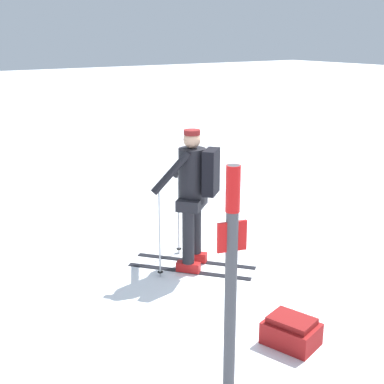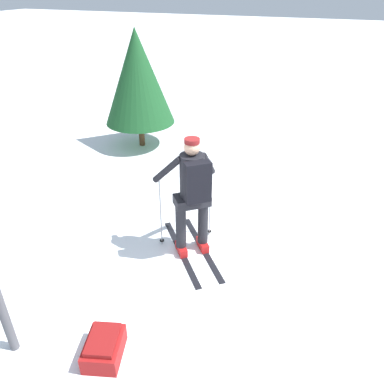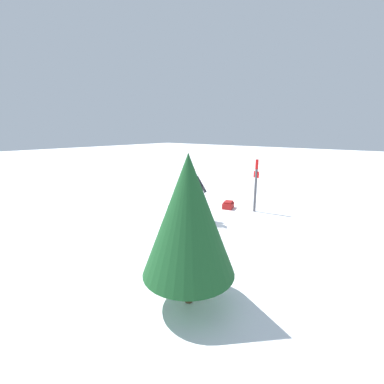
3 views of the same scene
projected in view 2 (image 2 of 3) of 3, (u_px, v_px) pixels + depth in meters
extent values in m
plane|color=white|center=(214.00, 295.00, 4.85)|extent=(80.00, 80.00, 0.00)
cube|color=black|center=(181.00, 252.00, 5.59)|extent=(1.10, 1.30, 0.01)
cube|color=red|center=(181.00, 249.00, 5.56)|extent=(0.28, 0.30, 0.12)
cylinder|color=black|center=(181.00, 225.00, 5.34)|extent=(0.15, 0.15, 0.75)
cube|color=black|center=(203.00, 248.00, 5.68)|extent=(1.10, 1.30, 0.01)
cube|color=red|center=(203.00, 244.00, 5.65)|extent=(0.28, 0.30, 0.12)
cylinder|color=black|center=(203.00, 220.00, 5.43)|extent=(0.15, 0.15, 0.75)
cube|color=black|center=(192.00, 200.00, 5.20)|extent=(0.56, 0.53, 0.14)
cylinder|color=black|center=(192.00, 178.00, 5.03)|extent=(0.34, 0.34, 0.69)
sphere|color=tan|center=(192.00, 147.00, 4.81)|extent=(0.21, 0.21, 0.21)
cylinder|color=maroon|center=(192.00, 141.00, 4.76)|extent=(0.20, 0.20, 0.06)
cube|color=black|center=(198.00, 182.00, 4.80)|extent=(0.35, 0.33, 0.56)
cylinder|color=#B2B7BC|center=(161.00, 212.00, 5.49)|extent=(0.02, 0.02, 1.16)
cylinder|color=black|center=(162.00, 240.00, 5.75)|extent=(0.07, 0.07, 0.01)
cylinder|color=black|center=(167.00, 170.00, 5.05)|extent=(0.51, 0.20, 0.51)
cylinder|color=#B2B7BC|center=(210.00, 203.00, 5.70)|extent=(0.02, 0.02, 1.16)
cylinder|color=black|center=(209.00, 231.00, 5.96)|extent=(0.07, 0.07, 0.01)
cylinder|color=black|center=(208.00, 164.00, 5.21)|extent=(0.11, 0.51, 0.51)
cube|color=maroon|center=(104.00, 349.00, 4.01)|extent=(0.51, 0.59, 0.22)
cube|color=maroon|center=(103.00, 340.00, 3.94)|extent=(0.41, 0.49, 0.06)
cylinder|color=#4C331E|center=(142.00, 133.00, 9.05)|extent=(0.14, 0.14, 0.59)
cone|color=#194C23|center=(138.00, 77.00, 8.39)|extent=(1.61, 1.61, 2.10)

